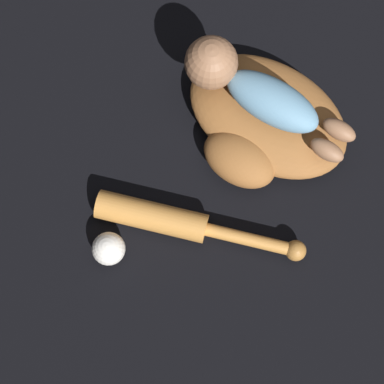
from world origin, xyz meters
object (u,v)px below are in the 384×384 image
Objects in this scene: baseball_glove at (263,123)px; baby_figure at (250,87)px; baseball_bat at (176,222)px; baseball at (109,249)px.

baby_figure is (0.05, -0.03, 0.09)m from baseball_glove.
baseball_glove reaches higher than baseball_bat.
baseball_bat is at bearing 68.92° from baseball_glove.
baseball_glove is at bearing -111.08° from baseball_bat.
baby_figure is at bearing -31.79° from baseball_glove.
baseball_bat is (0.06, 0.30, -0.10)m from baby_figure.
baseball_glove is at bearing -120.11° from baseball.
baseball_bat is at bearing 79.76° from baby_figure.
baseball_glove is 0.44m from baseball.
baseball_bat is (0.11, 0.27, -0.01)m from baseball_glove.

